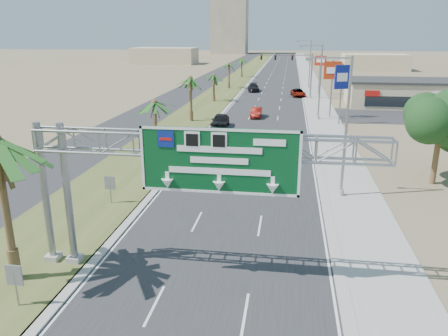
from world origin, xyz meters
TOP-DOWN VIEW (x-y plane):
  - road at (0.00, 110.00)m, footprint 12.00×300.00m
  - sidewalk_right at (8.50, 110.00)m, footprint 4.00×300.00m
  - median_grass at (-10.00, 110.00)m, footprint 7.00×300.00m
  - opposing_road at (-17.00, 110.00)m, footprint 8.00×300.00m
  - sign_gantry at (-1.06, 9.93)m, footprint 16.75×1.24m
  - palm_row_b at (-9.50, 32.00)m, footprint 3.99×3.99m
  - palm_row_c at (-9.50, 48.00)m, footprint 3.99×3.99m
  - palm_row_d at (-9.50, 66.00)m, footprint 3.99×3.99m
  - palm_row_e at (-9.50, 85.00)m, footprint 3.99×3.99m
  - palm_row_f at (-9.50, 110.00)m, footprint 3.99×3.99m
  - streetlight_near at (7.30, 22.00)m, footprint 3.27×0.44m
  - streetlight_mid at (7.30, 52.00)m, footprint 3.27×0.44m
  - streetlight_far at (7.30, 88.00)m, footprint 3.27×0.44m
  - signal_mast at (5.17, 71.97)m, footprint 10.28×0.71m
  - store_building at (22.00, 66.00)m, footprint 18.00×10.00m
  - oak_near at (15.00, 26.00)m, footprint 4.50×4.50m
  - median_signback_a at (-7.80, 6.00)m, footprint 0.75×0.08m
  - median_signback_b at (-8.50, 18.00)m, footprint 0.75×0.08m
  - tower_distant at (-32.00, 250.00)m, footprint 20.00×16.00m
  - building_distant_left at (-45.00, 160.00)m, footprint 24.00×14.00m
  - building_distant_right at (30.00, 140.00)m, footprint 20.00×12.00m
  - car_left_lane at (-5.05, 44.81)m, footprint 2.08×4.99m
  - car_mid_lane at (-1.09, 52.39)m, footprint 1.49×4.20m
  - car_right_lane at (5.04, 74.69)m, footprint 2.98×5.29m
  - car_far at (-3.88, 80.98)m, footprint 2.84×5.58m
  - pole_sign_red_near at (9.20, 53.75)m, footprint 2.41×0.40m
  - pole_sign_blue at (10.00, 49.03)m, footprint 1.98×0.97m
  - pole_sign_red_far at (9.00, 77.54)m, footprint 2.19×0.94m

SIDE VIEW (x-z plane):
  - road at x=0.00m, z-range 0.00..0.02m
  - opposing_road at x=-17.00m, z-range 0.00..0.02m
  - sidewalk_right at x=8.50m, z-range 0.00..0.10m
  - median_grass at x=-10.00m, z-range 0.00..0.12m
  - car_mid_lane at x=-1.09m, z-range 0.00..1.38m
  - car_right_lane at x=5.04m, z-range 0.00..1.40m
  - car_far at x=-3.88m, z-range 0.00..1.55m
  - car_left_lane at x=-5.05m, z-range 0.00..1.69m
  - median_signback_a at x=-7.80m, z-range 0.41..2.49m
  - median_signback_b at x=-8.50m, z-range 0.41..2.49m
  - store_building at x=22.00m, z-range 0.00..4.00m
  - building_distant_right at x=30.00m, z-range 0.00..5.00m
  - building_distant_left at x=-45.00m, z-range 0.00..6.00m
  - palm_row_d at x=-9.50m, z-range 1.69..7.14m
  - oak_near at x=15.00m, z-range 1.13..7.93m
  - streetlight_near at x=7.30m, z-range -0.31..9.69m
  - streetlight_mid at x=7.30m, z-range -0.31..9.69m
  - streetlight_far at x=7.30m, z-range -0.31..9.69m
  - palm_row_f at x=-9.50m, z-range 1.83..7.58m
  - signal_mast at x=5.17m, z-range 0.85..8.85m
  - palm_row_b at x=-9.50m, z-range 1.93..7.87m
  - palm_row_e at x=-9.50m, z-range 2.02..8.16m
  - palm_row_c at x=-9.50m, z-range 2.29..9.04m
  - pole_sign_blue at x=10.00m, z-range 1.88..9.68m
  - pole_sign_red_far at x=9.00m, z-range 2.14..9.68m
  - sign_gantry at x=-1.06m, z-range 2.31..9.81m
  - pole_sign_red_near at x=9.20m, z-range 2.18..10.13m
  - tower_distant at x=-32.00m, z-range 0.00..35.00m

